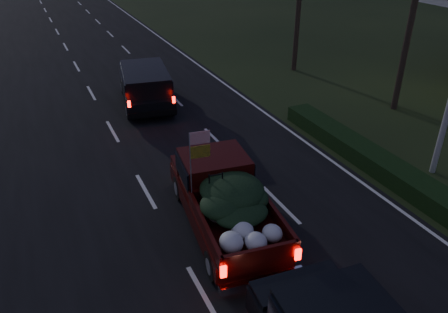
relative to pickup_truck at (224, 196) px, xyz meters
name	(u,v)px	position (x,y,z in m)	size (l,w,h in m)	color
ground	(205,298)	(-1.57, -2.31, -1.04)	(120.00, 120.00, 0.00)	black
road_asphalt	(205,297)	(-1.57, -2.31, -1.03)	(14.00, 120.00, 0.02)	black
hedge_row	(376,161)	(6.23, 0.69, -0.74)	(1.00, 10.00, 0.60)	black
pickup_truck	(224,196)	(0.00, 0.00, 0.00)	(2.62, 5.48, 2.77)	#370A07
lead_suv	(145,83)	(0.58, 9.98, 0.05)	(2.87, 5.27, 1.44)	black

